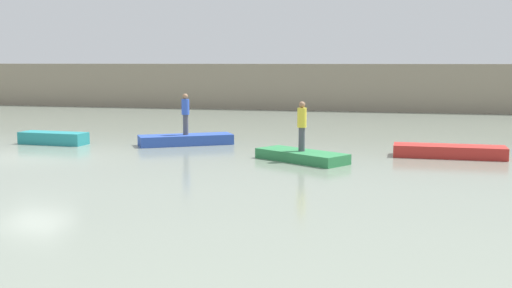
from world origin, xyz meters
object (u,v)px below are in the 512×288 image
object	(u,v)px
rowboat_green	(302,156)
person_blue_shirt	(185,112)
rowboat_blue	(186,140)
rowboat_red	(449,151)
rowboat_teal	(53,138)
person_yellow_shirt	(302,124)

from	to	relation	value
rowboat_green	person_blue_shirt	bearing A→B (deg)	-178.32
rowboat_blue	person_blue_shirt	world-z (taller)	person_blue_shirt
person_blue_shirt	rowboat_red	bearing A→B (deg)	-5.64
rowboat_teal	person_blue_shirt	xyz separation A→B (m)	(5.49, 1.10, 1.12)
rowboat_blue	person_blue_shirt	xyz separation A→B (m)	(0.00, -0.00, 1.16)
rowboat_green	rowboat_blue	bearing A→B (deg)	-178.32
rowboat_teal	rowboat_green	xyz separation A→B (m)	(10.91, -2.06, -0.08)
rowboat_green	rowboat_red	xyz separation A→B (m)	(5.05, 2.13, 0.04)
rowboat_green	person_yellow_shirt	world-z (taller)	person_yellow_shirt
rowboat_blue	rowboat_green	xyz separation A→B (m)	(5.41, -3.16, -0.04)
rowboat_teal	person_blue_shirt	size ratio (longest dim) A/B	1.69
rowboat_blue	rowboat_teal	bearing A→B (deg)	160.08
rowboat_green	person_blue_shirt	xyz separation A→B (m)	(-5.41, 3.16, 1.20)
rowboat_green	rowboat_red	bearing A→B (deg)	54.77
rowboat_red	person_yellow_shirt	size ratio (longest dim) A/B	2.27
rowboat_green	person_yellow_shirt	xyz separation A→B (m)	(0.00, 0.00, 1.13)
person_blue_shirt	person_yellow_shirt	size ratio (longest dim) A/B	0.99
rowboat_blue	rowboat_red	size ratio (longest dim) A/B	0.98
rowboat_teal	rowboat_blue	size ratio (longest dim) A/B	0.75
rowboat_blue	rowboat_green	size ratio (longest dim) A/B	1.14
rowboat_teal	rowboat_green	world-z (taller)	rowboat_teal
rowboat_blue	person_yellow_shirt	size ratio (longest dim) A/B	2.23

